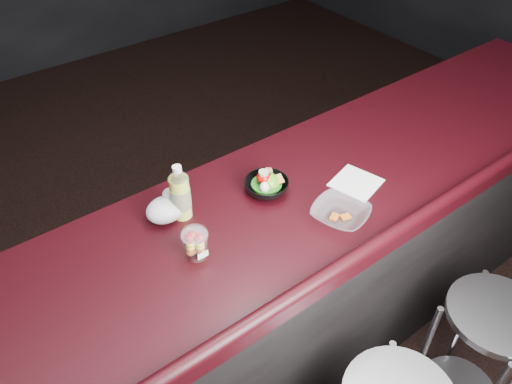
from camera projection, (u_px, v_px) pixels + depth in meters
room_shell at (331, 12)px, 1.00m from camera, size 8.00×8.00×8.00m
counter at (249, 309)px, 2.05m from camera, size 4.06×0.71×1.02m
stool_right at (482, 344)px, 1.90m from camera, size 0.36×0.36×0.73m
lemonade_bottle at (180, 196)px, 1.68m from camera, size 0.07×0.07×0.21m
fruit_cup at (195, 243)px, 1.55m from camera, size 0.09×0.09×0.12m
green_apple at (270, 183)px, 1.81m from camera, size 0.08×0.08×0.08m
plastic_bag at (166, 208)px, 1.70m from camera, size 0.14×0.11×0.10m
snack_bowl at (266, 186)px, 1.81m from camera, size 0.18×0.18×0.09m
takeout_bowl at (340, 214)px, 1.70m from camera, size 0.24×0.24×0.05m
paper_napkin at (356, 183)px, 1.86m from camera, size 0.20×0.20×0.00m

